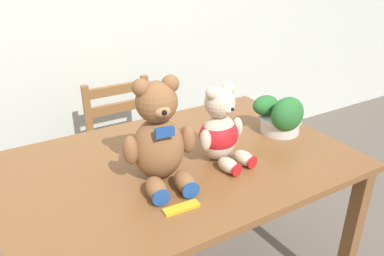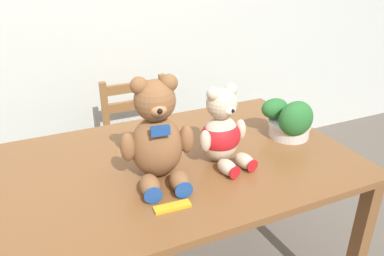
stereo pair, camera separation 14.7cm
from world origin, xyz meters
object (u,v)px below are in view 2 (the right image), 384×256
object	(u,v)px
wooden_chair_behind	(143,144)
teddy_bear_left	(157,136)
teddy_bear_right	(222,132)
potted_plant	(291,119)
chocolate_bar	(172,207)

from	to	relation	value
wooden_chair_behind	teddy_bear_left	world-z (taller)	teddy_bear_left
teddy_bear_right	potted_plant	world-z (taller)	teddy_bear_right
potted_plant	wooden_chair_behind	bearing A→B (deg)	119.34
teddy_bear_left	potted_plant	world-z (taller)	teddy_bear_left
wooden_chair_behind	chocolate_bar	world-z (taller)	wooden_chair_behind
teddy_bear_left	teddy_bear_right	xyz separation A→B (m)	(0.28, 0.01, -0.04)
wooden_chair_behind	potted_plant	size ratio (longest dim) A/B	3.61
teddy_bear_left	potted_plant	bearing A→B (deg)	-166.70
teddy_bear_left	chocolate_bar	world-z (taller)	teddy_bear_left
potted_plant	chocolate_bar	xyz separation A→B (m)	(-0.71, -0.28, -0.09)
potted_plant	chocolate_bar	size ratio (longest dim) A/B	1.81
wooden_chair_behind	chocolate_bar	distance (m)	1.20
teddy_bear_left	chocolate_bar	xyz separation A→B (m)	(-0.03, -0.21, -0.17)
teddy_bear_left	teddy_bear_right	size ratio (longest dim) A/B	1.23
wooden_chair_behind	chocolate_bar	xyz separation A→B (m)	(-0.23, -1.13, 0.35)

